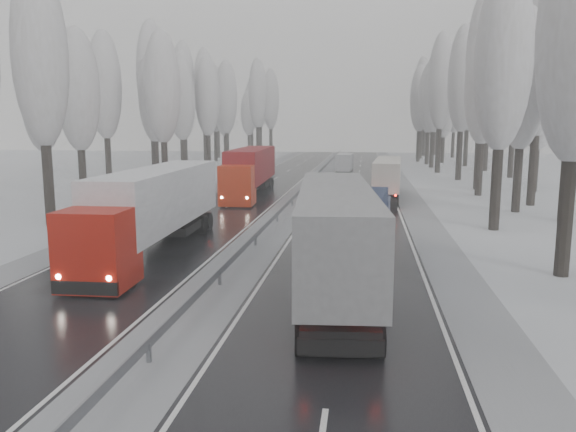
% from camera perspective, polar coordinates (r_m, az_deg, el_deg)
% --- Properties ---
extents(carriageway_right, '(7.50, 200.00, 0.03)m').
position_cam_1_polar(carriageway_right, '(41.20, 6.59, -0.29)').
color(carriageway_right, black).
rests_on(carriageway_right, ground).
extents(carriageway_left, '(7.50, 200.00, 0.03)m').
position_cam_1_polar(carriageway_left, '(42.72, -7.64, 0.03)').
color(carriageway_left, black).
rests_on(carriageway_left, ground).
extents(median_slush, '(3.00, 200.00, 0.04)m').
position_cam_1_polar(median_slush, '(41.63, -0.65, -0.12)').
color(median_slush, '#95969C').
rests_on(median_slush, ground).
extents(shoulder_right, '(2.40, 200.00, 0.04)m').
position_cam_1_polar(shoulder_right, '(41.40, 13.45, -0.43)').
color(shoulder_right, '#95969C').
rests_on(shoulder_right, ground).
extents(shoulder_left, '(2.40, 200.00, 0.04)m').
position_cam_1_polar(shoulder_left, '(44.28, -13.82, 0.18)').
color(shoulder_left, '#95969C').
rests_on(shoulder_left, ground).
extents(median_guardrail, '(0.12, 200.00, 0.76)m').
position_cam_1_polar(median_guardrail, '(41.53, -0.66, 0.67)').
color(median_guardrail, slate).
rests_on(median_guardrail, ground).
extents(tree_18, '(3.60, 3.60, 16.58)m').
position_cam_1_polar(tree_18, '(38.79, 21.05, 14.42)').
color(tree_18, black).
rests_on(tree_18, ground).
extents(tree_19, '(3.60, 3.60, 14.57)m').
position_cam_1_polar(tree_19, '(44.01, 26.90, 11.68)').
color(tree_19, black).
rests_on(tree_19, ground).
extents(tree_20, '(3.60, 3.60, 15.71)m').
position_cam_1_polar(tree_20, '(47.41, 22.84, 12.59)').
color(tree_20, black).
rests_on(tree_20, ground).
extents(tree_21, '(3.60, 3.60, 18.62)m').
position_cam_1_polar(tree_21, '(52.00, 24.26, 14.21)').
color(tree_21, black).
rests_on(tree_21, ground).
extents(tree_22, '(3.60, 3.60, 15.86)m').
position_cam_1_polar(tree_22, '(57.38, 19.27, 12.19)').
color(tree_22, black).
rests_on(tree_22, ground).
extents(tree_23, '(3.60, 3.60, 13.55)m').
position_cam_1_polar(tree_23, '(62.68, 24.21, 10.26)').
color(tree_23, black).
rests_on(tree_23, ground).
extents(tree_24, '(3.60, 3.60, 20.49)m').
position_cam_1_polar(tree_24, '(63.09, 19.24, 14.57)').
color(tree_24, black).
rests_on(tree_24, ground).
extents(tree_25, '(3.60, 3.60, 19.44)m').
position_cam_1_polar(tree_25, '(68.51, 24.37, 13.25)').
color(tree_25, black).
rests_on(tree_25, ground).
extents(tree_26, '(3.60, 3.60, 18.78)m').
position_cam_1_polar(tree_26, '(73.00, 17.33, 13.02)').
color(tree_26, black).
rests_on(tree_26, ground).
extents(tree_27, '(3.60, 3.60, 17.62)m').
position_cam_1_polar(tree_27, '(78.28, 22.10, 11.94)').
color(tree_27, black).
rests_on(tree_27, ground).
extents(tree_28, '(3.60, 3.60, 19.62)m').
position_cam_1_polar(tree_28, '(83.42, 15.28, 12.96)').
color(tree_28, black).
rests_on(tree_28, ground).
extents(tree_29, '(3.60, 3.60, 18.11)m').
position_cam_1_polar(tree_29, '(88.49, 19.76, 11.89)').
color(tree_29, black).
rests_on(tree_29, ground).
extents(tree_30, '(3.60, 3.60, 17.86)m').
position_cam_1_polar(tree_30, '(93.04, 14.62, 11.88)').
color(tree_30, black).
rests_on(tree_30, ground).
extents(tree_31, '(3.60, 3.60, 18.58)m').
position_cam_1_polar(tree_31, '(97.85, 17.87, 11.87)').
color(tree_31, black).
rests_on(tree_31, ground).
extents(tree_32, '(3.60, 3.60, 17.33)m').
position_cam_1_polar(tree_32, '(100.49, 14.15, 11.50)').
color(tree_32, black).
rests_on(tree_32, ground).
extents(tree_33, '(3.60, 3.60, 14.33)m').
position_cam_1_polar(tree_33, '(104.76, 15.60, 10.28)').
color(tree_33, black).
rests_on(tree_33, ground).
extents(tree_34, '(3.60, 3.60, 17.63)m').
position_cam_1_polar(tree_34, '(107.47, 13.25, 11.47)').
color(tree_34, black).
rests_on(tree_34, ground).
extents(tree_35, '(3.60, 3.60, 18.25)m').
position_cam_1_polar(tree_35, '(112.64, 17.83, 11.37)').
color(tree_35, black).
rests_on(tree_35, ground).
extents(tree_36, '(3.60, 3.60, 20.23)m').
position_cam_1_polar(tree_36, '(117.46, 13.48, 12.06)').
color(tree_36, black).
rests_on(tree_36, ground).
extents(tree_37, '(3.60, 3.60, 16.37)m').
position_cam_1_polar(tree_37, '(122.17, 16.57, 10.66)').
color(tree_37, black).
rests_on(tree_37, ground).
extents(tree_38, '(3.60, 3.60, 17.97)m').
position_cam_1_polar(tree_38, '(128.07, 13.77, 11.16)').
color(tree_38, black).
rests_on(tree_38, ground).
extents(tree_39, '(3.60, 3.60, 16.19)m').
position_cam_1_polar(tree_39, '(132.31, 14.80, 10.56)').
color(tree_39, black).
rests_on(tree_39, ground).
extents(tree_58, '(3.60, 3.60, 17.21)m').
position_cam_1_polar(tree_58, '(41.30, -23.90, 14.46)').
color(tree_58, black).
rests_on(tree_58, ground).
extents(tree_60, '(3.60, 3.60, 14.84)m').
position_cam_1_polar(tree_60, '(50.83, -20.57, 11.83)').
color(tree_60, black).
rests_on(tree_60, ground).
extents(tree_61, '(3.60, 3.60, 13.95)m').
position_cam_1_polar(tree_61, '(57.13, -23.81, 10.71)').
color(tree_61, black).
rests_on(tree_61, ground).
extents(tree_62, '(3.60, 3.60, 16.04)m').
position_cam_1_polar(tree_62, '(58.03, -12.67, 12.56)').
color(tree_62, black).
rests_on(tree_62, ground).
extents(tree_63, '(3.60, 3.60, 16.88)m').
position_cam_1_polar(tree_63, '(64.81, -18.14, 12.44)').
color(tree_63, black).
rests_on(tree_63, ground).
extents(tree_64, '(3.60, 3.60, 15.42)m').
position_cam_1_polar(tree_64, '(67.92, -13.45, 11.68)').
color(tree_64, black).
rests_on(tree_64, ground).
extents(tree_65, '(3.60, 3.60, 19.48)m').
position_cam_1_polar(tree_65, '(72.45, -13.72, 13.56)').
color(tree_65, black).
rests_on(tree_65, ground).
extents(tree_66, '(3.60, 3.60, 15.23)m').
position_cam_1_polar(tree_66, '(76.95, -10.74, 11.37)').
color(tree_66, black).
rests_on(tree_66, ground).
extents(tree_67, '(3.60, 3.60, 17.09)m').
position_cam_1_polar(tree_67, '(81.23, -10.80, 12.09)').
color(tree_67, black).
rests_on(tree_67, ground).
extents(tree_68, '(3.60, 3.60, 16.65)m').
position_cam_1_polar(tree_68, '(82.98, -8.19, 11.90)').
color(tree_68, black).
rests_on(tree_68, ground).
extents(tree_69, '(3.60, 3.60, 19.35)m').
position_cam_1_polar(tree_69, '(88.31, -10.59, 12.79)').
color(tree_69, black).
rests_on(tree_69, ground).
extents(tree_70, '(3.60, 3.60, 17.09)m').
position_cam_1_polar(tree_70, '(92.66, -6.30, 11.83)').
color(tree_70, black).
rests_on(tree_70, ground).
extents(tree_71, '(3.60, 3.60, 19.61)m').
position_cam_1_polar(tree_71, '(97.84, -8.50, 12.59)').
color(tree_71, black).
rests_on(tree_71, ground).
extents(tree_72, '(3.60, 3.60, 15.11)m').
position_cam_1_polar(tree_72, '(102.30, -6.43, 10.87)').
color(tree_72, black).
rests_on(tree_72, ground).
extents(tree_73, '(3.60, 3.60, 17.22)m').
position_cam_1_polar(tree_73, '(106.95, -7.44, 11.51)').
color(tree_73, black).
rests_on(tree_73, ground).
extents(tree_74, '(3.60, 3.60, 19.68)m').
position_cam_1_polar(tree_74, '(112.12, -3.12, 12.26)').
color(tree_74, black).
rests_on(tree_74, ground).
extents(tree_75, '(3.60, 3.60, 18.60)m').
position_cam_1_polar(tree_75, '(118.02, -7.19, 11.72)').
color(tree_75, black).
rests_on(tree_75, ground).
extents(tree_76, '(3.60, 3.60, 18.55)m').
position_cam_1_polar(tree_76, '(121.14, -1.77, 11.71)').
color(tree_76, black).
rests_on(tree_76, ground).
extents(tree_77, '(3.60, 3.60, 14.32)m').
position_cam_1_polar(tree_77, '(126.02, -4.02, 10.37)').
color(tree_77, black).
rests_on(tree_77, ground).
extents(tree_78, '(3.60, 3.60, 19.55)m').
position_cam_1_polar(tree_78, '(128.26, -2.85, 11.85)').
color(tree_78, black).
rests_on(tree_78, ground).
extents(tree_79, '(3.60, 3.60, 17.07)m').
position_cam_1_polar(tree_79, '(132.65, -3.72, 11.08)').
color(tree_79, black).
rests_on(tree_79, ground).
extents(truck_grey_tarp, '(4.06, 17.30, 4.40)m').
position_cam_1_polar(truck_grey_tarp, '(23.17, 4.76, -1.32)').
color(truck_grey_tarp, '#4E4E53').
rests_on(truck_grey_tarp, ground).
extents(truck_blue_box, '(3.56, 14.38, 3.66)m').
position_cam_1_polar(truck_blue_box, '(24.94, 6.84, -1.62)').
color(truck_blue_box, '#1C2647').
rests_on(truck_blue_box, ground).
extents(truck_cream_box, '(3.18, 14.39, 3.67)m').
position_cam_1_polar(truck_cream_box, '(53.38, 10.11, 4.11)').
color(truck_cream_box, '#B5AEA0').
rests_on(truck_cream_box, ground).
extents(box_truck_distant, '(2.37, 6.96, 2.57)m').
position_cam_1_polar(box_truck_distant, '(83.64, 5.79, 5.46)').
color(box_truck_distant, '#BABDC2').
rests_on(box_truck_distant, ground).
extents(truck_red_white, '(3.23, 17.47, 4.46)m').
position_cam_1_polar(truck_red_white, '(30.39, -13.52, 1.05)').
color(truck_red_white, '#A51409').
rests_on(truck_red_white, ground).
extents(truck_red_red, '(3.55, 17.77, 4.53)m').
position_cam_1_polar(truck_red_red, '(53.62, -3.88, 4.80)').
color(truck_red_red, red).
rests_on(truck_red_red, ground).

